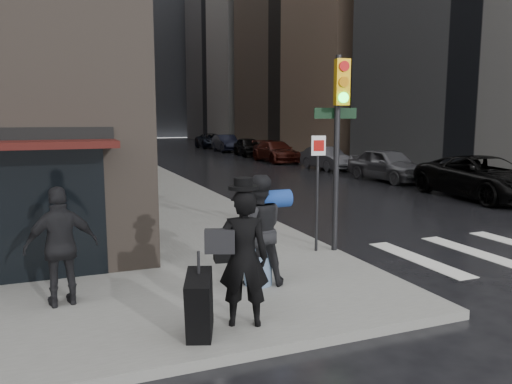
# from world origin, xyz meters

# --- Properties ---
(ground) EXTENTS (140.00, 140.00, 0.00)m
(ground) POSITION_xyz_m (0.00, 0.00, 0.00)
(ground) COLOR black
(ground) RESTS_ON ground
(sidewalk_left) EXTENTS (4.00, 50.00, 0.15)m
(sidewalk_left) POSITION_xyz_m (0.00, 27.00, 0.07)
(sidewalk_left) COLOR slate
(sidewalk_left) RESTS_ON ground
(sidewalk_right) EXTENTS (3.00, 50.00, 0.15)m
(sidewalk_right) POSITION_xyz_m (13.50, 27.00, 0.07)
(sidewalk_right) COLOR slate
(sidewalk_right) RESTS_ON ground
(bldg_right_far) EXTENTS (22.00, 20.00, 25.00)m
(bldg_right_far) POSITION_xyz_m (26.00, 58.00, 12.50)
(bldg_right_far) COLOR gray
(bldg_right_far) RESTS_ON ground
(bldg_distant) EXTENTS (40.00, 12.00, 32.00)m
(bldg_distant) POSITION_xyz_m (6.00, 78.00, 16.00)
(bldg_distant) COLOR gray
(bldg_distant) RESTS_ON ground
(man_overcoat) EXTENTS (1.42, 0.99, 2.17)m
(man_overcoat) POSITION_xyz_m (-1.57, -1.24, 1.06)
(man_overcoat) COLOR black
(man_overcoat) RESTS_ON ground
(man_jeans) EXTENTS (1.38, 0.92, 1.97)m
(man_jeans) POSITION_xyz_m (-0.58, 0.37, 1.14)
(man_jeans) COLOR black
(man_jeans) RESTS_ON ground
(man_greycoat) EXTENTS (1.17, 0.62, 1.90)m
(man_greycoat) POSITION_xyz_m (-3.80, 0.59, 1.10)
(man_greycoat) COLOR black
(man_greycoat) RESTS_ON ground
(traffic_light) EXTENTS (1.05, 0.57, 4.27)m
(traffic_light) POSITION_xyz_m (1.84, 1.81, 2.90)
(traffic_light) COLOR black
(traffic_light) RESTS_ON ground
(fire_hydrant) EXTENTS (0.46, 0.34, 0.79)m
(fire_hydrant) POSITION_xyz_m (1.43, 5.19, 0.50)
(fire_hydrant) COLOR #A7230A
(fire_hydrant) RESTS_ON ground
(parked_car_0) EXTENTS (3.25, 6.12, 1.64)m
(parked_car_0) POSITION_xyz_m (11.44, 6.85, 0.82)
(parked_car_0) COLOR black
(parked_car_0) RESTS_ON ground
(parked_car_1) EXTENTS (2.17, 4.84, 1.62)m
(parked_car_1) POSITION_xyz_m (11.39, 12.83, 0.81)
(parked_car_1) COLOR #4E4F54
(parked_car_1) RESTS_ON ground
(parked_car_2) EXTENTS (1.54, 4.16, 1.36)m
(parked_car_2) POSITION_xyz_m (11.35, 18.81, 0.68)
(parked_car_2) COLOR #434348
(parked_car_2) RESTS_ON ground
(parked_car_3) EXTENTS (2.09, 5.12, 1.48)m
(parked_car_3) POSITION_xyz_m (10.65, 24.78, 0.74)
(parked_car_3) COLOR #39100B
(parked_car_3) RESTS_ON ground
(parked_car_4) EXTENTS (2.24, 4.62, 1.52)m
(parked_car_4) POSITION_xyz_m (10.86, 30.76, 0.76)
(parked_car_4) COLOR black
(parked_car_4) RESTS_ON ground
(parked_car_5) EXTENTS (1.83, 4.78, 1.55)m
(parked_car_5) POSITION_xyz_m (10.89, 36.74, 0.78)
(parked_car_5) COLOR black
(parked_car_5) RESTS_ON ground
(parked_car_6) EXTENTS (2.71, 5.43, 1.48)m
(parked_car_6) POSITION_xyz_m (11.21, 42.71, 0.74)
(parked_car_6) COLOR black
(parked_car_6) RESTS_ON ground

